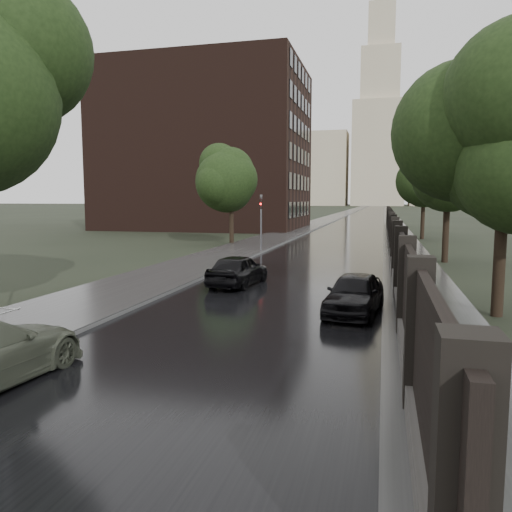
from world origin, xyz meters
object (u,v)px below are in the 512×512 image
object	(u,v)px
tree_left_far	(231,180)
tree_right_c	(424,185)
tree_right_a	(505,157)
car_right_near	(355,293)
traffic_light	(261,218)
tree_right_b	(448,177)
hatchback_left	(238,270)

from	to	relation	value
tree_left_far	tree_right_c	size ratio (longest dim) A/B	1.05
tree_right_a	car_right_near	size ratio (longest dim) A/B	1.79
tree_right_c	traffic_light	distance (m)	19.26
tree_right_c	tree_left_far	bearing A→B (deg)	-147.17
car_right_near	tree_left_far	bearing A→B (deg)	122.46
tree_right_a	tree_right_c	bearing A→B (deg)	90.00
tree_left_far	tree_right_b	distance (m)	17.45
traffic_light	tree_left_far	bearing A→B (deg)	126.47
tree_left_far	car_right_near	size ratio (longest dim) A/B	1.89
tree_left_far	tree_right_b	bearing A→B (deg)	-27.30
tree_left_far	tree_right_c	xyz separation A→B (m)	(15.50, 10.00, -0.29)
tree_left_far	car_right_near	distance (m)	25.79
tree_left_far	traffic_light	world-z (taller)	tree_left_far
tree_left_far	car_right_near	world-z (taller)	tree_left_far
tree_right_a	tree_right_b	size ratio (longest dim) A/B	1.00
tree_right_a	hatchback_left	world-z (taller)	tree_right_a
tree_right_b	traffic_light	world-z (taller)	tree_right_b
tree_right_c	car_right_near	size ratio (longest dim) A/B	1.79
traffic_light	hatchback_left	bearing A→B (deg)	-80.29
traffic_light	car_right_near	world-z (taller)	traffic_light
tree_left_far	hatchback_left	xyz separation A→B (m)	(6.04, -18.69, -4.56)
traffic_light	tree_right_c	bearing A→B (deg)	51.82
traffic_light	tree_right_b	bearing A→B (deg)	-14.24
tree_left_far	tree_right_b	xyz separation A→B (m)	(15.50, -8.00, -0.29)
tree_right_c	traffic_light	world-z (taller)	tree_right_c
traffic_light	hatchback_left	size ratio (longest dim) A/B	1.00
tree_left_far	car_right_near	bearing A→B (deg)	-63.97
traffic_light	tree_right_a	bearing A→B (deg)	-55.23
tree_right_a	tree_right_b	world-z (taller)	same
tree_right_b	tree_right_c	size ratio (longest dim) A/B	1.00
car_right_near	tree_right_a	bearing A→B (deg)	16.85
tree_right_c	car_right_near	bearing A→B (deg)	-97.58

